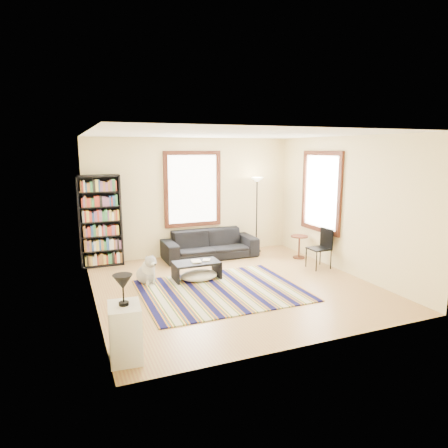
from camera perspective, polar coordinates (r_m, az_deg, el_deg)
name	(u,v)px	position (r m, az deg, el deg)	size (l,w,h in m)	color
floor	(234,288)	(7.64, 1.44, -9.15)	(5.00, 5.00, 0.10)	tan
ceiling	(235,131)	(7.20, 1.55, 13.12)	(5.00, 5.00, 0.10)	white
wall_back	(192,197)	(9.65, -4.63, 3.85)	(5.00, 0.10, 2.80)	beige
wall_front	(317,242)	(5.10, 13.13, -2.59)	(5.00, 0.10, 2.80)	beige
wall_left	(87,222)	(6.69, -18.94, 0.25)	(0.10, 5.00, 2.80)	beige
wall_right	(347,205)	(8.62, 17.22, 2.58)	(0.10, 5.00, 2.80)	beige
window_back	(193,189)	(9.55, -4.50, 4.99)	(1.20, 0.06, 1.60)	white
window_right	(321,192)	(9.18, 13.73, 4.48)	(0.06, 1.20, 1.60)	white
rug	(221,290)	(7.36, -0.37, -9.46)	(2.85, 2.28, 0.02)	#0C0C3C
sofa	(210,244)	(9.46, -2.02, -2.89)	(2.21, 0.87, 0.65)	black
bookshelf	(100,221)	(9.06, -17.26, 0.40)	(0.90, 0.30, 2.00)	black
coffee_table	(196,271)	(7.94, -3.96, -6.65)	(0.90, 0.50, 0.36)	black
book_a	(191,262)	(7.86, -4.67, -5.39)	(0.19, 0.25, 0.02)	beige
book_b	(203,260)	(7.98, -3.06, -5.15)	(0.15, 0.20, 0.02)	beige
floor_cushion	(199,275)	(7.93, -3.59, -7.34)	(0.75, 0.56, 0.19)	silver
floor_lamp	(257,215)	(9.93, 4.68, 1.31)	(0.30, 0.30, 1.86)	black
side_table	(299,247)	(9.58, 10.67, -3.23)	(0.40, 0.40, 0.54)	#451F11
folding_chair	(319,249)	(8.84, 13.39, -3.45)	(0.42, 0.40, 0.86)	black
white_cabinet	(125,332)	(5.17, -13.93, -14.79)	(0.38, 0.50, 0.70)	white
table_lamp	(123,290)	(4.96, -14.21, -9.14)	(0.24, 0.24, 0.38)	black
dog	(146,269)	(7.82, -11.14, -6.30)	(0.41, 0.57, 0.57)	silver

